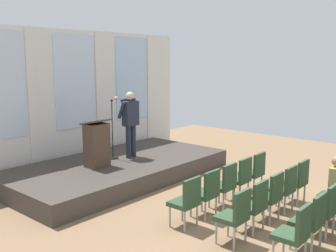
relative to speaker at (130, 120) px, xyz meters
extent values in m
plane|color=#846647|center=(-0.50, -4.37, -1.45)|extent=(15.76, 15.76, 0.00)
cube|color=silver|center=(-0.50, 1.69, 0.45)|extent=(8.03, 0.10, 3.79)
cube|color=silver|center=(-1.83, 1.63, 0.45)|extent=(0.20, 0.08, 3.79)
cube|color=silver|center=(-0.50, 1.63, 0.95)|extent=(1.31, 0.04, 2.56)
cube|color=silver|center=(0.31, 1.63, 0.45)|extent=(0.20, 0.08, 3.79)
cube|color=silver|center=(1.64, 1.63, 0.95)|extent=(1.31, 0.04, 2.56)
cube|color=silver|center=(2.45, 1.63, 0.45)|extent=(0.20, 0.08, 3.79)
cube|color=#3F3833|center=(-0.50, -0.04, -1.23)|extent=(5.72, 2.87, 0.44)
cylinder|color=#232838|center=(-0.09, -0.02, -0.58)|extent=(0.14, 0.14, 0.85)
cylinder|color=#232838|center=(0.09, -0.02, -0.58)|extent=(0.14, 0.14, 0.85)
cube|color=#232838|center=(0.00, -0.02, 0.16)|extent=(0.42, 0.22, 0.64)
cube|color=#26663F|center=(0.00, 0.10, 0.24)|extent=(0.06, 0.01, 0.38)
sphere|color=beige|center=(0.00, -0.01, 0.62)|extent=(0.21, 0.21, 0.21)
cylinder|color=#232838|center=(-0.24, 0.06, 0.26)|extent=(0.09, 0.28, 0.45)
cylinder|color=#232838|center=(0.15, 0.12, 0.48)|extent=(0.15, 0.36, 0.15)
cylinder|color=#232838|center=(0.09, 0.25, 0.50)|extent=(0.11, 0.34, 0.15)
sphere|color=beige|center=(-0.01, 0.51, 0.53)|extent=(0.10, 0.10, 0.10)
cylinder|color=black|center=(-0.40, 0.25, -0.99)|extent=(0.28, 0.28, 0.03)
cylinder|color=black|center=(-0.40, 0.25, -0.25)|extent=(0.02, 0.02, 1.45)
sphere|color=#262626|center=(-0.40, 0.25, 0.51)|extent=(0.07, 0.07, 0.07)
cube|color=#4C3828|center=(-1.17, -0.06, -0.48)|extent=(0.52, 0.40, 1.05)
cube|color=#4C3828|center=(-1.17, -0.04, 0.08)|extent=(0.60, 0.48, 0.14)
cylinder|color=#99999E|center=(-1.55, -3.01, -1.25)|extent=(0.04, 0.04, 0.40)
cylinder|color=#99999E|center=(-1.91, -3.01, -1.25)|extent=(0.04, 0.04, 0.40)
cylinder|color=#99999E|center=(-1.55, -3.35, -1.25)|extent=(0.04, 0.04, 0.40)
cylinder|color=#99999E|center=(-1.91, -3.35, -1.25)|extent=(0.04, 0.04, 0.40)
cube|color=#2D472D|center=(-1.73, -3.18, -1.01)|extent=(0.46, 0.44, 0.08)
cube|color=#2D472D|center=(-1.73, -3.37, -0.74)|extent=(0.46, 0.06, 0.46)
cylinder|color=#99999E|center=(-0.94, -3.01, -1.25)|extent=(0.04, 0.04, 0.40)
cylinder|color=#99999E|center=(-1.30, -3.01, -1.25)|extent=(0.04, 0.04, 0.40)
cylinder|color=#99999E|center=(-0.94, -3.35, -1.25)|extent=(0.04, 0.04, 0.40)
cylinder|color=#99999E|center=(-1.30, -3.35, -1.25)|extent=(0.04, 0.04, 0.40)
cube|color=#2D472D|center=(-1.12, -3.18, -1.01)|extent=(0.46, 0.44, 0.08)
cube|color=#2D472D|center=(-1.12, -3.37, -0.74)|extent=(0.46, 0.06, 0.46)
cylinder|color=#99999E|center=(-0.32, -3.01, -1.25)|extent=(0.04, 0.04, 0.40)
cylinder|color=#99999E|center=(-0.68, -3.01, -1.25)|extent=(0.04, 0.04, 0.40)
cylinder|color=#99999E|center=(-0.32, -3.35, -1.25)|extent=(0.04, 0.04, 0.40)
cylinder|color=#99999E|center=(-0.68, -3.35, -1.25)|extent=(0.04, 0.04, 0.40)
cube|color=#2D472D|center=(-0.50, -3.18, -1.01)|extent=(0.46, 0.44, 0.08)
cube|color=#2D472D|center=(-0.50, -3.37, -0.74)|extent=(0.46, 0.06, 0.46)
cylinder|color=#99999E|center=(0.30, -3.01, -1.25)|extent=(0.04, 0.04, 0.40)
cylinder|color=#99999E|center=(-0.06, -3.01, -1.25)|extent=(0.04, 0.04, 0.40)
cylinder|color=#99999E|center=(0.30, -3.35, -1.25)|extent=(0.04, 0.04, 0.40)
cylinder|color=#99999E|center=(-0.06, -3.35, -1.25)|extent=(0.04, 0.04, 0.40)
cube|color=#2D472D|center=(0.12, -3.18, -1.01)|extent=(0.46, 0.44, 0.08)
cube|color=#2D472D|center=(0.12, -3.37, -0.74)|extent=(0.46, 0.06, 0.46)
cylinder|color=#99999E|center=(0.92, -3.01, -1.25)|extent=(0.04, 0.04, 0.40)
cylinder|color=#99999E|center=(0.56, -3.01, -1.25)|extent=(0.04, 0.04, 0.40)
cylinder|color=#99999E|center=(0.92, -3.35, -1.25)|extent=(0.04, 0.04, 0.40)
cylinder|color=#99999E|center=(0.56, -3.35, -1.25)|extent=(0.04, 0.04, 0.40)
cube|color=#2D472D|center=(0.74, -3.18, -1.01)|extent=(0.46, 0.44, 0.08)
cube|color=#2D472D|center=(0.74, -3.37, -0.74)|extent=(0.46, 0.06, 0.46)
cylinder|color=#99999E|center=(-1.55, -4.01, -1.25)|extent=(0.04, 0.04, 0.40)
cylinder|color=#99999E|center=(-1.91, -4.01, -1.25)|extent=(0.04, 0.04, 0.40)
cylinder|color=#99999E|center=(-1.55, -4.35, -1.25)|extent=(0.04, 0.04, 0.40)
cylinder|color=#99999E|center=(-1.91, -4.35, -1.25)|extent=(0.04, 0.04, 0.40)
cube|color=#2D472D|center=(-1.73, -4.18, -1.01)|extent=(0.46, 0.44, 0.08)
cube|color=#2D472D|center=(-1.73, -4.37, -0.74)|extent=(0.46, 0.06, 0.46)
cylinder|color=#99999E|center=(-0.94, -4.01, -1.25)|extent=(0.04, 0.04, 0.40)
cylinder|color=#99999E|center=(-1.30, -4.01, -1.25)|extent=(0.04, 0.04, 0.40)
cylinder|color=#99999E|center=(-0.94, -4.35, -1.25)|extent=(0.04, 0.04, 0.40)
cylinder|color=#99999E|center=(-1.30, -4.35, -1.25)|extent=(0.04, 0.04, 0.40)
cube|color=#2D472D|center=(-1.12, -4.18, -1.01)|extent=(0.46, 0.44, 0.08)
cube|color=#2D472D|center=(-1.12, -4.37, -0.74)|extent=(0.46, 0.06, 0.46)
cylinder|color=#99999E|center=(-0.32, -4.01, -1.25)|extent=(0.04, 0.04, 0.40)
cylinder|color=#99999E|center=(-0.68, -4.01, -1.25)|extent=(0.04, 0.04, 0.40)
cylinder|color=#99999E|center=(-0.32, -4.35, -1.25)|extent=(0.04, 0.04, 0.40)
cylinder|color=#99999E|center=(-0.68, -4.35, -1.25)|extent=(0.04, 0.04, 0.40)
cube|color=#2D472D|center=(-0.50, -4.18, -1.01)|extent=(0.46, 0.44, 0.08)
cube|color=#2D472D|center=(-0.50, -4.37, -0.74)|extent=(0.46, 0.06, 0.46)
cylinder|color=#99999E|center=(0.30, -4.01, -1.25)|extent=(0.04, 0.04, 0.40)
cylinder|color=#99999E|center=(-0.06, -4.01, -1.25)|extent=(0.04, 0.04, 0.40)
cylinder|color=#99999E|center=(0.30, -4.35, -1.25)|extent=(0.04, 0.04, 0.40)
cylinder|color=#99999E|center=(-0.06, -4.35, -1.25)|extent=(0.04, 0.04, 0.40)
cube|color=#2D472D|center=(0.12, -4.18, -1.01)|extent=(0.46, 0.44, 0.08)
cube|color=#2D472D|center=(0.12, -4.37, -0.74)|extent=(0.46, 0.06, 0.46)
cylinder|color=#99999E|center=(0.92, -4.01, -1.25)|extent=(0.04, 0.04, 0.40)
cylinder|color=#99999E|center=(0.56, -4.01, -1.25)|extent=(0.04, 0.04, 0.40)
cylinder|color=#99999E|center=(0.92, -4.35, -1.25)|extent=(0.04, 0.04, 0.40)
cylinder|color=#99999E|center=(0.56, -4.35, -1.25)|extent=(0.04, 0.04, 0.40)
cube|color=#2D472D|center=(0.74, -4.18, -1.01)|extent=(0.46, 0.44, 0.08)
cube|color=#2D472D|center=(0.74, -4.37, -0.74)|extent=(0.46, 0.06, 0.46)
cylinder|color=#99999E|center=(-1.55, -5.01, -1.25)|extent=(0.04, 0.04, 0.40)
cylinder|color=#99999E|center=(-1.91, -5.01, -1.25)|extent=(0.04, 0.04, 0.40)
cylinder|color=#99999E|center=(-1.55, -5.35, -1.25)|extent=(0.04, 0.04, 0.40)
cube|color=#2D472D|center=(-1.73, -5.18, -1.01)|extent=(0.46, 0.44, 0.08)
cube|color=#2D472D|center=(-1.73, -5.37, -0.74)|extent=(0.46, 0.06, 0.46)
cylinder|color=#99999E|center=(-0.94, -5.01, -1.25)|extent=(0.04, 0.04, 0.40)
cylinder|color=#99999E|center=(-1.30, -5.01, -1.25)|extent=(0.04, 0.04, 0.40)
cylinder|color=#99999E|center=(-0.94, -5.35, -1.25)|extent=(0.04, 0.04, 0.40)
cylinder|color=#99999E|center=(-1.30, -5.35, -1.25)|extent=(0.04, 0.04, 0.40)
cube|color=#2D472D|center=(-1.12, -5.18, -1.01)|extent=(0.46, 0.44, 0.08)
cube|color=#2D472D|center=(-1.12, -5.37, -0.74)|extent=(0.46, 0.06, 0.46)
cylinder|color=#99999E|center=(-0.32, -5.01, -1.25)|extent=(0.04, 0.04, 0.40)
cylinder|color=#99999E|center=(-0.68, -5.01, -1.25)|extent=(0.04, 0.04, 0.40)
cylinder|color=#99999E|center=(-0.32, -5.35, -1.25)|extent=(0.04, 0.04, 0.40)
cylinder|color=#99999E|center=(-0.68, -5.35, -1.25)|extent=(0.04, 0.04, 0.40)
cube|color=#2D472D|center=(-0.50, -5.18, -1.01)|extent=(0.46, 0.44, 0.08)
cube|color=#2D472D|center=(-0.50, -5.37, -0.74)|extent=(0.46, 0.06, 0.46)
cylinder|color=#99999E|center=(0.30, -5.01, -1.25)|extent=(0.04, 0.04, 0.40)
cylinder|color=#99999E|center=(-0.06, -5.01, -1.25)|extent=(0.04, 0.04, 0.40)
cube|color=#2D472D|center=(0.12, -5.18, -1.01)|extent=(0.46, 0.44, 0.08)
cylinder|color=#2D2D33|center=(0.03, -5.00, -1.23)|extent=(0.10, 0.10, 0.44)
cylinder|color=#2D2D33|center=(0.21, -5.00, -1.23)|extent=(0.10, 0.10, 0.44)
cube|color=#2D2D33|center=(0.12, -5.12, -0.95)|extent=(0.34, 0.36, 0.12)
cylinder|color=#99999E|center=(0.56, -5.01, -1.25)|extent=(0.04, 0.04, 0.40)
camera|label=1|loc=(-6.97, -7.33, 1.53)|focal=41.74mm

